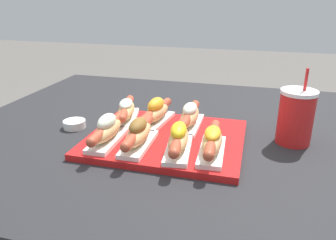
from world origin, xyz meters
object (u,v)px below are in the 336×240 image
(hot_dog_3, at_px, (212,141))
(hot_dog_4, at_px, (126,110))
(serving_tray, at_px, (166,139))
(sauce_bowl, at_px, (74,124))
(hot_dog_2, at_px, (178,139))
(hot_dog_1, at_px, (138,134))
(drink_cup, at_px, (296,117))
(hot_dog_5, at_px, (156,112))
(hot_dog_0, at_px, (107,130))
(hot_dog_6, at_px, (190,116))

(hot_dog_3, distance_m, hot_dog_4, 0.33)
(serving_tray, bearing_deg, sauce_bowl, 175.84)
(hot_dog_2, xyz_separation_m, hot_dog_4, (-0.21, 0.17, -0.00))
(serving_tray, height_order, hot_dog_1, hot_dog_1)
(serving_tray, distance_m, hot_dog_3, 0.16)
(hot_dog_2, height_order, drink_cup, drink_cup)
(hot_dog_5, bearing_deg, hot_dog_4, -178.15)
(hot_dog_3, bearing_deg, hot_dog_5, 140.55)
(hot_dog_1, bearing_deg, hot_dog_3, 2.10)
(hot_dog_4, bearing_deg, serving_tray, -28.20)
(serving_tray, height_order, hot_dog_5, hot_dog_5)
(hot_dog_3, bearing_deg, hot_dog_2, -173.26)
(hot_dog_0, xyz_separation_m, hot_dog_1, (0.09, -0.00, -0.00))
(hot_dog_2, height_order, sauce_bowl, hot_dog_2)
(serving_tray, bearing_deg, hot_dog_1, -122.11)
(hot_dog_3, height_order, drink_cup, drink_cup)
(serving_tray, xyz_separation_m, hot_dog_0, (-0.14, -0.08, 0.04))
(hot_dog_2, height_order, hot_dog_6, hot_dog_2)
(hot_dog_1, bearing_deg, hot_dog_2, -1.51)
(hot_dog_1, relative_size, hot_dog_3, 1.00)
(hot_dog_2, relative_size, hot_dog_3, 0.99)
(serving_tray, xyz_separation_m, sauce_bowl, (-0.30, 0.02, 0.00))
(hot_dog_2, bearing_deg, hot_dog_6, 91.93)
(hot_dog_0, xyz_separation_m, hot_dog_2, (0.20, -0.01, -0.00))
(hot_dog_0, xyz_separation_m, hot_dog_5, (0.09, 0.17, 0.00))
(hot_dog_1, bearing_deg, drink_cup, 23.24)
(hot_dog_2, distance_m, hot_dog_5, 0.20)
(hot_dog_4, xyz_separation_m, sauce_bowl, (-0.15, -0.06, -0.04))
(hot_dog_5, relative_size, hot_dog_6, 0.99)
(serving_tray, bearing_deg, drink_cup, 14.25)
(hot_dog_2, distance_m, hot_dog_3, 0.08)
(serving_tray, relative_size, hot_dog_3, 2.01)
(hot_dog_2, bearing_deg, hot_dog_5, 123.20)
(hot_dog_4, bearing_deg, hot_dog_6, 0.21)
(hot_dog_5, bearing_deg, hot_dog_6, -1.28)
(serving_tray, distance_m, hot_dog_6, 0.11)
(hot_dog_1, height_order, hot_dog_4, hot_dog_1)
(hot_dog_3, xyz_separation_m, hot_dog_6, (-0.09, 0.16, 0.00))
(serving_tray, height_order, hot_dog_0, hot_dog_0)
(hot_dog_1, distance_m, sauce_bowl, 0.28)
(serving_tray, relative_size, sauce_bowl, 6.25)
(hot_dog_1, xyz_separation_m, sauce_bowl, (-0.25, 0.11, -0.04))
(hot_dog_0, relative_size, hot_dog_5, 1.01)
(hot_dog_5, distance_m, sauce_bowl, 0.26)
(hot_dog_4, height_order, hot_dog_6, hot_dog_6)
(hot_dog_1, height_order, hot_dog_3, hot_dog_1)
(sauce_bowl, bearing_deg, drink_cup, 5.77)
(serving_tray, relative_size, hot_dog_1, 2.01)
(serving_tray, bearing_deg, hot_dog_2, -56.88)
(hot_dog_5, xyz_separation_m, hot_dog_6, (0.11, -0.00, -0.00))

